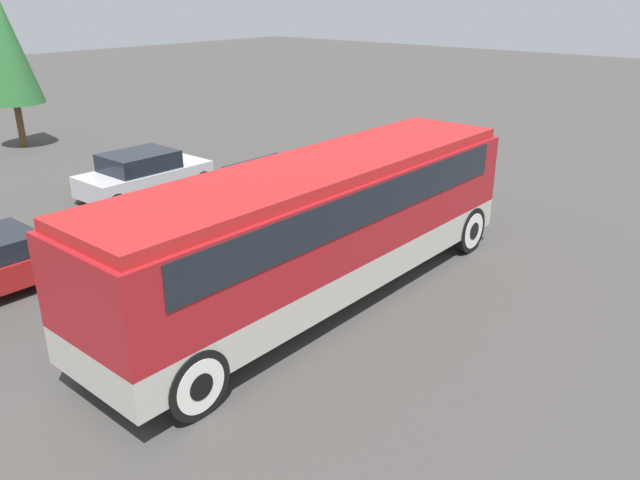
{
  "coord_description": "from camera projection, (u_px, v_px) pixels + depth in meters",
  "views": [
    {
      "loc": [
        -9.22,
        -7.9,
        6.24
      ],
      "look_at": [
        0.0,
        0.0,
        1.37
      ],
      "focal_mm": 35.0,
      "sensor_mm": 36.0,
      "label": 1
    }
  ],
  "objects": [
    {
      "name": "ground_plane",
      "position": [
        320.0,
        298.0,
        13.59
      ],
      "size": [
        120.0,
        120.0,
        0.0
      ],
      "primitive_type": "plane",
      "color": "#423F3D"
    },
    {
      "name": "tour_bus",
      "position": [
        323.0,
        217.0,
        12.97
      ],
      "size": [
        10.88,
        2.61,
        3.05
      ],
      "color": "#B7B2A8",
      "rests_on": "ground_plane"
    },
    {
      "name": "parked_car_mid",
      "position": [
        144.0,
        174.0,
        20.13
      ],
      "size": [
        4.17,
        1.96,
        1.47
      ],
      "color": "#BCBCC1",
      "rests_on": "ground_plane"
    },
    {
      "name": "parked_car_far",
      "position": [
        273.0,
        185.0,
        19.13
      ],
      "size": [
        4.53,
        1.96,
        1.38
      ],
      "color": "silver",
      "rests_on": "ground_plane"
    },
    {
      "name": "tree_left",
      "position": [
        7.0,
        51.0,
        25.37
      ],
      "size": [
        2.35,
        2.35,
        6.06
      ],
      "color": "brown",
      "rests_on": "ground_plane"
    }
  ]
}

